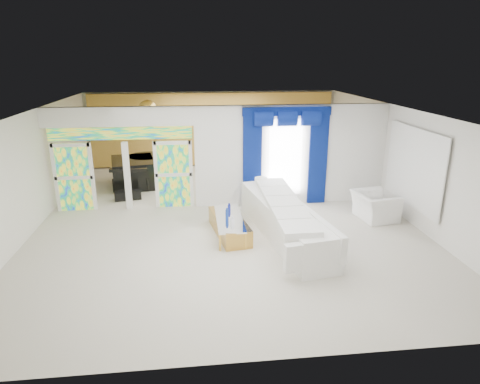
{
  "coord_description": "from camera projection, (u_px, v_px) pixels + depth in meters",
  "views": [
    {
      "loc": [
        -0.82,
        -11.1,
        4.33
      ],
      "look_at": [
        0.3,
        -1.2,
        1.1
      ],
      "focal_mm": 31.4,
      "sensor_mm": 36.0,
      "label": 1
    }
  ],
  "objects": [
    {
      "name": "floor",
      "position": [
        225.0,
        216.0,
        11.92
      ],
      "size": [
        12.0,
        12.0,
        0.0
      ],
      "primitive_type": "plane",
      "color": "#B7AF9E",
      "rests_on": "ground"
    },
    {
      "name": "dividing_wall",
      "position": [
        293.0,
        155.0,
        12.63
      ],
      "size": [
        5.7,
        0.18,
        3.0
      ],
      "primitive_type": "cube",
      "color": "white",
      "rests_on": "ground"
    },
    {
      "name": "dividing_header",
      "position": [
        119.0,
        117.0,
        11.72
      ],
      "size": [
        4.3,
        0.18,
        0.55
      ],
      "primitive_type": "cube",
      "color": "white",
      "rests_on": "dividing_wall"
    },
    {
      "name": "stained_panel_left",
      "position": [
        74.0,
        177.0,
        12.1
      ],
      "size": [
        0.95,
        0.04,
        2.0
      ],
      "primitive_type": "cube",
      "color": "#994C3F",
      "rests_on": "ground"
    },
    {
      "name": "stained_panel_right",
      "position": [
        174.0,
        174.0,
        12.4
      ],
      "size": [
        0.95,
        0.04,
        2.0
      ],
      "primitive_type": "cube",
      "color": "#994C3F",
      "rests_on": "ground"
    },
    {
      "name": "stained_transom",
      "position": [
        121.0,
        133.0,
        11.86
      ],
      "size": [
        4.0,
        0.05,
        0.35
      ],
      "primitive_type": "cube",
      "color": "#994C3F",
      "rests_on": "dividing_header"
    },
    {
      "name": "window_pane",
      "position": [
        285.0,
        158.0,
        12.53
      ],
      "size": [
        1.0,
        0.02,
        2.3
      ],
      "primitive_type": "cube",
      "color": "white",
      "rests_on": "dividing_wall"
    },
    {
      "name": "blue_drape_left",
      "position": [
        252.0,
        160.0,
        12.41
      ],
      "size": [
        0.55,
        0.1,
        2.8
      ],
      "primitive_type": "cube",
      "color": "#030B40",
      "rests_on": "ground"
    },
    {
      "name": "blue_drape_right",
      "position": [
        318.0,
        158.0,
        12.62
      ],
      "size": [
        0.55,
        0.1,
        2.8
      ],
      "primitive_type": "cube",
      "color": "#030B40",
      "rests_on": "ground"
    },
    {
      "name": "blue_pelmet",
      "position": [
        287.0,
        111.0,
        12.08
      ],
      "size": [
        2.6,
        0.12,
        0.25
      ],
      "primitive_type": "cube",
      "color": "#030B40",
      "rests_on": "dividing_wall"
    },
    {
      "name": "wall_mirror",
      "position": [
        414.0,
        167.0,
        11.02
      ],
      "size": [
        0.04,
        2.7,
        1.9
      ],
      "primitive_type": "cube",
      "color": "white",
      "rests_on": "ground"
    },
    {
      "name": "gold_curtains",
      "position": [
        213.0,
        129.0,
        17.03
      ],
      "size": [
        9.7,
        0.12,
        2.9
      ],
      "primitive_type": "cube",
      "color": "#B4852B",
      "rests_on": "ground"
    },
    {
      "name": "white_sofa",
      "position": [
        284.0,
        221.0,
        10.45
      ],
      "size": [
        1.65,
        4.5,
        0.84
      ],
      "primitive_type": "cube",
      "rotation": [
        0.0,
        0.0,
        0.16
      ],
      "color": "white",
      "rests_on": "ground"
    },
    {
      "name": "coffee_table",
      "position": [
        229.0,
        226.0,
        10.66
      ],
      "size": [
        0.97,
        2.05,
        0.44
      ],
      "primitive_type": "cube",
      "rotation": [
        0.0,
        0.0,
        0.16
      ],
      "color": "#B88A39",
      "rests_on": "ground"
    },
    {
      "name": "console_table",
      "position": [
        271.0,
        203.0,
        12.4
      ],
      "size": [
        1.22,
        0.41,
        0.4
      ],
      "primitive_type": "cube",
      "rotation": [
        0.0,
        0.0,
        0.02
      ],
      "color": "white",
      "rests_on": "ground"
    },
    {
      "name": "table_lamp",
      "position": [
        261.0,
        187.0,
        12.21
      ],
      "size": [
        0.36,
        0.36,
        0.58
      ],
      "primitive_type": "cylinder",
      "color": "silver",
      "rests_on": "console_table"
    },
    {
      "name": "armchair",
      "position": [
        375.0,
        206.0,
        11.62
      ],
      "size": [
        1.15,
        1.28,
        0.75
      ],
      "primitive_type": "imported",
      "rotation": [
        0.0,
        0.0,
        1.7
      ],
      "color": "white",
      "rests_on": "ground"
    },
    {
      "name": "grand_piano",
      "position": [
        133.0,
        172.0,
        14.68
      ],
      "size": [
        1.71,
        2.06,
        0.93
      ],
      "primitive_type": "cube",
      "rotation": [
        0.0,
        0.0,
        0.19
      ],
      "color": "black",
      "rests_on": "ground"
    },
    {
      "name": "piano_bench",
      "position": [
        128.0,
        195.0,
        13.27
      ],
      "size": [
        0.86,
        0.46,
        0.27
      ],
      "primitive_type": "cube",
      "rotation": [
        0.0,
        0.0,
        0.19
      ],
      "color": "black",
      "rests_on": "ground"
    },
    {
      "name": "tv_console",
      "position": [
        81.0,
        183.0,
        13.56
      ],
      "size": [
        0.61,
        0.56,
        0.84
      ],
      "primitive_type": "cube",
      "rotation": [
        0.0,
        0.0,
        0.06
      ],
      "color": "tan",
      "rests_on": "ground"
    },
    {
      "name": "chandelier",
      "position": [
        148.0,
        109.0,
        14.07
      ],
      "size": [
        0.6,
        0.6,
        0.6
      ],
      "primitive_type": "sphere",
      "color": "gold",
      "rests_on": "ceiling"
    },
    {
      "name": "decanters",
      "position": [
        229.0,
        215.0,
        10.56
      ],
      "size": [
        0.19,
        0.96,
        0.24
      ],
      "color": "navy",
      "rests_on": "coffee_table"
    }
  ]
}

